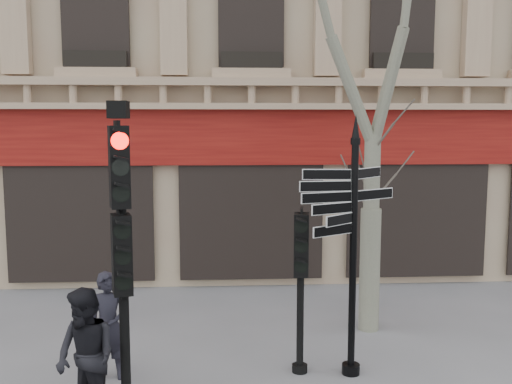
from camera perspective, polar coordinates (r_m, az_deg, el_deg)
ground at (r=9.34m, az=1.08°, el=-17.88°), size 80.00×80.00×0.00m
fingerpost at (r=8.76m, az=9.79°, el=-1.02°), size 2.18×2.18×4.05m
traffic_signal_main at (r=7.58m, az=-13.30°, el=-2.90°), size 0.53×0.44×4.19m
traffic_signal_secondary at (r=8.90m, az=4.49°, el=-7.01°), size 0.47×0.36×2.55m
pedestrian_a at (r=9.21m, az=-14.51°, el=-12.83°), size 0.69×0.54×1.67m
pedestrian_b at (r=7.97m, az=-16.65°, el=-15.59°), size 1.11×1.08×1.81m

